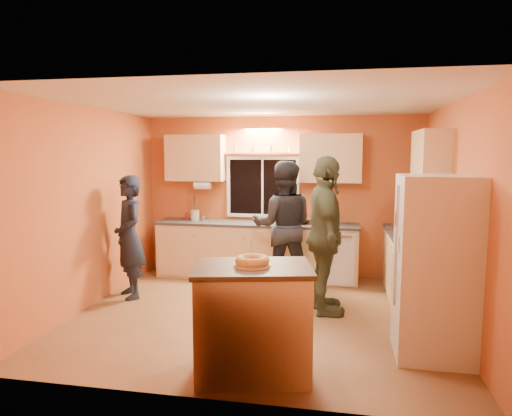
% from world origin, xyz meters
% --- Properties ---
extents(ground, '(4.50, 4.50, 0.00)m').
position_xyz_m(ground, '(0.00, 0.00, 0.00)').
color(ground, brown).
rests_on(ground, ground).
extents(room_shell, '(4.54, 4.04, 2.61)m').
position_xyz_m(room_shell, '(0.12, 0.41, 1.62)').
color(room_shell, '#BC5F30').
rests_on(room_shell, ground).
extents(back_counter, '(4.23, 0.62, 0.90)m').
position_xyz_m(back_counter, '(0.01, 1.70, 0.45)').
color(back_counter, tan).
rests_on(back_counter, ground).
extents(right_counter, '(0.62, 1.84, 0.90)m').
position_xyz_m(right_counter, '(1.95, 0.50, 0.45)').
color(right_counter, tan).
rests_on(right_counter, ground).
extents(refrigerator, '(0.72, 0.70, 1.80)m').
position_xyz_m(refrigerator, '(1.89, -0.80, 0.90)').
color(refrigerator, silver).
rests_on(refrigerator, ground).
extents(island, '(1.18, 0.92, 1.01)m').
position_xyz_m(island, '(0.21, -1.51, 0.51)').
color(island, tan).
rests_on(island, ground).
extents(bundt_pastry, '(0.31, 0.31, 0.09)m').
position_xyz_m(bundt_pastry, '(0.21, -1.51, 1.06)').
color(bundt_pastry, tan).
rests_on(bundt_pastry, island).
extents(person_left, '(0.72, 0.74, 1.71)m').
position_xyz_m(person_left, '(-1.90, 0.39, 0.85)').
color(person_left, black).
rests_on(person_left, ground).
extents(person_center, '(1.00, 0.82, 1.90)m').
position_xyz_m(person_center, '(0.15, 1.15, 0.95)').
color(person_center, black).
rests_on(person_center, ground).
extents(person_right, '(0.69, 1.23, 1.98)m').
position_xyz_m(person_right, '(0.79, 0.23, 0.99)').
color(person_right, '#373B25').
rests_on(person_right, ground).
extents(mixing_bowl, '(0.40, 0.40, 0.08)m').
position_xyz_m(mixing_bowl, '(0.36, 1.73, 0.94)').
color(mixing_bowl, black).
rests_on(mixing_bowl, back_counter).
extents(utensil_crock, '(0.14, 0.14, 0.17)m').
position_xyz_m(utensil_crock, '(-1.39, 1.75, 0.99)').
color(utensil_crock, beige).
rests_on(utensil_crock, back_counter).
extents(potted_plant, '(0.25, 0.21, 0.27)m').
position_xyz_m(potted_plant, '(1.87, 0.31, 1.04)').
color(potted_plant, gray).
rests_on(potted_plant, right_counter).
extents(red_box, '(0.17, 0.13, 0.07)m').
position_xyz_m(red_box, '(1.94, 0.78, 0.94)').
color(red_box, maroon).
rests_on(red_box, right_counter).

